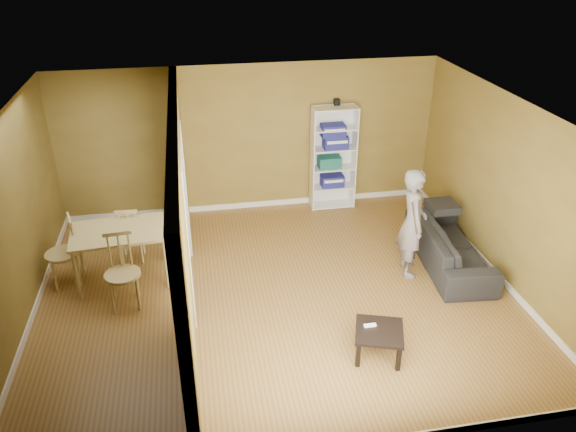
# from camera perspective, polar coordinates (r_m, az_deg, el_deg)

# --- Properties ---
(room_shell) EXTENTS (6.50, 6.50, 6.50)m
(room_shell) POSITION_cam_1_polar(r_m,az_deg,el_deg) (7.28, -1.27, 0.55)
(room_shell) COLOR olive
(room_shell) RESTS_ON ground
(partition) EXTENTS (0.22, 5.50, 2.60)m
(partition) POSITION_cam_1_polar(r_m,az_deg,el_deg) (7.21, -10.72, -0.24)
(partition) COLOR olive
(partition) RESTS_ON ground
(wall_speaker) EXTENTS (0.10, 0.10, 0.10)m
(wall_speaker) POSITION_cam_1_polar(r_m,az_deg,el_deg) (9.82, 4.98, 11.47)
(wall_speaker) COLOR black
(wall_speaker) RESTS_ON room_shell
(sofa) EXTENTS (2.14, 1.07, 0.79)m
(sofa) POSITION_cam_1_polar(r_m,az_deg,el_deg) (8.76, 16.18, -2.38)
(sofa) COLOR black
(sofa) RESTS_ON ground
(person) EXTENTS (0.78, 0.66, 1.93)m
(person) POSITION_cam_1_polar(r_m,az_deg,el_deg) (8.12, 12.62, 0.21)
(person) COLOR slate
(person) RESTS_ON ground
(bookshelf) EXTENTS (0.78, 0.34, 1.86)m
(bookshelf) POSITION_cam_1_polar(r_m,az_deg,el_deg) (10.03, 4.54, 5.99)
(bookshelf) COLOR white
(bookshelf) RESTS_ON ground
(paper_box_navy_a) EXTENTS (0.40, 0.26, 0.21)m
(paper_box_navy_a) POSITION_cam_1_polar(r_m,az_deg,el_deg) (10.16, 4.50, 3.62)
(paper_box_navy_a) COLOR navy
(paper_box_navy_a) RESTS_ON bookshelf
(paper_box_teal) EXTENTS (0.40, 0.26, 0.20)m
(paper_box_teal) POSITION_cam_1_polar(r_m,az_deg,el_deg) (10.00, 4.23, 5.49)
(paper_box_teal) COLOR #1C636A
(paper_box_teal) RESTS_ON bookshelf
(paper_box_navy_b) EXTENTS (0.42, 0.28, 0.22)m
(paper_box_navy_b) POSITION_cam_1_polar(r_m,az_deg,el_deg) (9.89, 4.84, 7.51)
(paper_box_navy_b) COLOR navy
(paper_box_navy_b) RESTS_ON bookshelf
(paper_box_navy_c) EXTENTS (0.42, 0.27, 0.21)m
(paper_box_navy_c) POSITION_cam_1_polar(r_m,az_deg,el_deg) (9.81, 4.59, 8.65)
(paper_box_navy_c) COLOR navy
(paper_box_navy_c) RESTS_ON bookshelf
(coffee_table) EXTENTS (0.56, 0.56, 0.37)m
(coffee_table) POSITION_cam_1_polar(r_m,az_deg,el_deg) (6.84, 9.25, -11.73)
(coffee_table) COLOR black
(coffee_table) RESTS_ON ground
(game_controller) EXTENTS (0.15, 0.04, 0.03)m
(game_controller) POSITION_cam_1_polar(r_m,az_deg,el_deg) (6.83, 8.32, -10.93)
(game_controller) COLOR white
(game_controller) RESTS_ON coffee_table
(dining_table) EXTENTS (1.29, 0.86, 0.81)m
(dining_table) POSITION_cam_1_polar(r_m,az_deg,el_deg) (8.22, -16.83, -1.88)
(dining_table) COLOR tan
(dining_table) RESTS_ON ground
(chair_left) EXTENTS (0.58, 0.58, 1.03)m
(chair_left) POSITION_cam_1_polar(r_m,az_deg,el_deg) (8.50, -22.00, -3.41)
(chair_left) COLOR #D8B376
(chair_left) RESTS_ON ground
(chair_near) EXTENTS (0.52, 0.52, 1.05)m
(chair_near) POSITION_cam_1_polar(r_m,az_deg,el_deg) (7.75, -16.49, -5.53)
(chair_near) COLOR tan
(chair_near) RESTS_ON ground
(chair_far) EXTENTS (0.44, 0.44, 0.93)m
(chair_far) POSITION_cam_1_polar(r_m,az_deg,el_deg) (8.81, -15.70, -1.63)
(chair_far) COLOR tan
(chair_far) RESTS_ON ground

